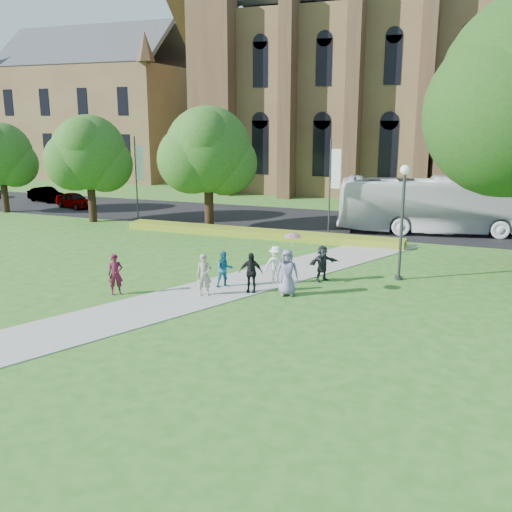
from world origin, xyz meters
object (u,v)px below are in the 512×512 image
at_px(car_0, 74,200).
at_px(car_1, 46,195).
at_px(streetlamp, 403,209).
at_px(pedestrian_0, 115,274).
at_px(tour_coach, 440,205).

bearing_deg(car_0, car_1, 84.70).
bearing_deg(streetlamp, car_0, 156.35).
bearing_deg(car_1, streetlamp, -99.01).
distance_m(streetlamp, car_1, 35.41).
distance_m(streetlamp, pedestrian_0, 12.89).
relative_size(car_0, pedestrian_0, 2.19).
bearing_deg(streetlamp, tour_coach, 85.51).
xyz_separation_m(car_0, car_1, (-4.56, 1.94, 0.00)).
relative_size(car_0, car_1, 0.97).
xyz_separation_m(streetlamp, car_0, (-27.81, 12.18, -2.64)).
height_order(streetlamp, tour_coach, streetlamp).
distance_m(tour_coach, car_0, 28.78).
bearing_deg(tour_coach, car_0, 78.05).
relative_size(tour_coach, car_0, 3.48).
bearing_deg(pedestrian_0, car_1, 100.89).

